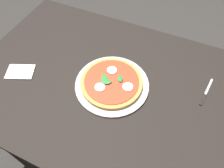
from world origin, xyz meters
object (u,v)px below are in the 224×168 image
Objects in this scene: knife at (205,95)px; serving_tray at (112,84)px; dining_table at (120,98)px; napkin at (20,72)px; pizza at (112,82)px.

serving_tray is at bearing -163.47° from knife.
napkin reaches higher than dining_table.
dining_table is 0.51m from napkin.
knife is (0.41, 0.12, -0.00)m from serving_tray.
serving_tray reaches higher than napkin.
napkin reaches higher than knife.
dining_table is at bearing 11.14° from serving_tray.
pizza is (-0.00, 0.00, 0.02)m from serving_tray.
pizza is 2.20× the size of napkin.
serving_tray is at bearing 14.36° from napkin.
knife is (0.36, 0.11, 0.10)m from dining_table.
serving_tray is at bearing -17.57° from pizza.
knife reaches higher than dining_table.
dining_table is at bearing 9.39° from pizza.
knife is at bearing 16.32° from pizza.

